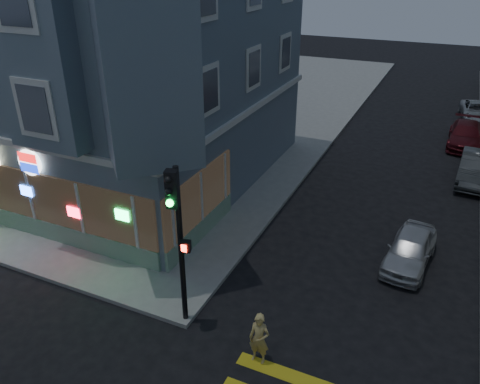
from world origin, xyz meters
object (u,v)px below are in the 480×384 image
Objects in this scene: parked_car_b at (476,168)px; running_child at (259,339)px; parked_car_c at (465,135)px; traffic_signal at (177,223)px; parked_car_d at (477,111)px; parked_car_a at (410,249)px.

running_child is at bearing -105.89° from parked_car_b.
traffic_signal reaches higher than parked_car_c.
running_child is 26.53m from parked_car_d.
parked_car_b is (5.27, 15.08, -0.07)m from running_child.
parked_car_c reaches higher than parked_car_d.
parked_car_b is at bearing 82.20° from parked_car_a.
running_child is 0.31× the size of traffic_signal.
running_child reaches higher than parked_car_b.
traffic_signal is (-5.78, -6.11, 2.94)m from parked_car_a.
parked_car_b reaches higher than parked_car_a.
parked_car_c is 5.75m from parked_car_d.
parked_car_d is 26.98m from traffic_signal.
parked_car_b is 10.92m from parked_car_d.
parked_car_d is at bearing 85.00° from parked_car_c.
parked_car_c is (-0.60, 5.20, -0.07)m from parked_car_b.
traffic_signal is at bearing -114.80° from parked_car_b.
running_child is 0.35× the size of parked_car_c.
parked_car_c is at bearing -102.29° from parked_car_d.
running_child reaches higher than parked_car_d.
parked_car_d is 0.83× the size of traffic_signal.
parked_car_b is at bearing -96.32° from parked_car_d.
parked_car_b reaches higher than parked_car_d.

